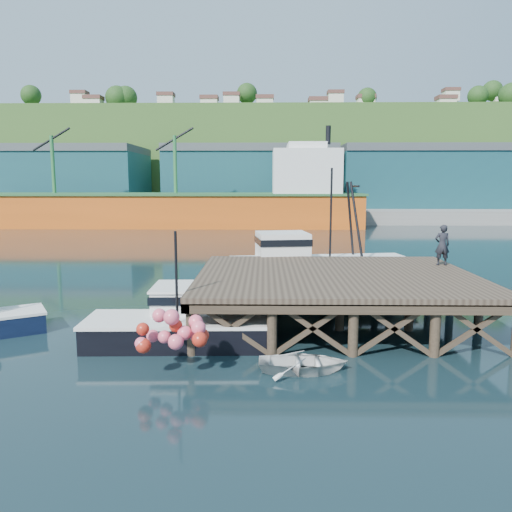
{
  "coord_description": "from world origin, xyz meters",
  "views": [
    {
      "loc": [
        2.39,
        -21.64,
        6.05
      ],
      "look_at": [
        1.97,
        2.0,
        2.58
      ],
      "focal_mm": 35.0,
      "sensor_mm": 36.0,
      "label": 1
    }
  ],
  "objects_px": {
    "dockworker": "(442,245)",
    "boat_black": "(181,322)",
    "trawler": "(318,265)",
    "dinghy": "(303,363)"
  },
  "relations": [
    {
      "from": "dockworker",
      "to": "boat_black",
      "type": "bearing_deg",
      "value": 24.82
    },
    {
      "from": "trawler",
      "to": "dockworker",
      "type": "height_order",
      "value": "trawler"
    },
    {
      "from": "trawler",
      "to": "dockworker",
      "type": "distance_m",
      "value": 7.16
    },
    {
      "from": "dockworker",
      "to": "trawler",
      "type": "bearing_deg",
      "value": -38.31
    },
    {
      "from": "dinghy",
      "to": "dockworker",
      "type": "xyz_separation_m",
      "value": [
        7.25,
        8.41,
        2.81
      ]
    },
    {
      "from": "boat_black",
      "to": "dockworker",
      "type": "distance_m",
      "value": 13.11
    },
    {
      "from": "boat_black",
      "to": "dinghy",
      "type": "height_order",
      "value": "boat_black"
    },
    {
      "from": "dinghy",
      "to": "dockworker",
      "type": "bearing_deg",
      "value": -40.42
    },
    {
      "from": "boat_black",
      "to": "dockworker",
      "type": "height_order",
      "value": "boat_black"
    },
    {
      "from": "boat_black",
      "to": "dockworker",
      "type": "relative_size",
      "value": 3.65
    }
  ]
}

